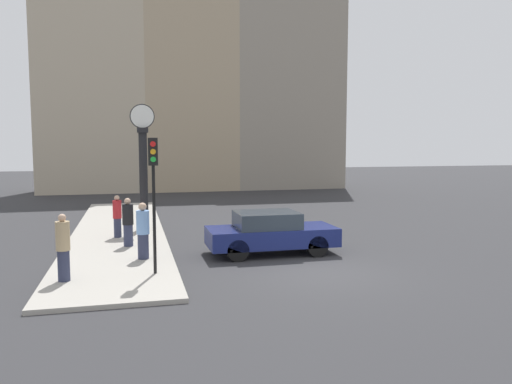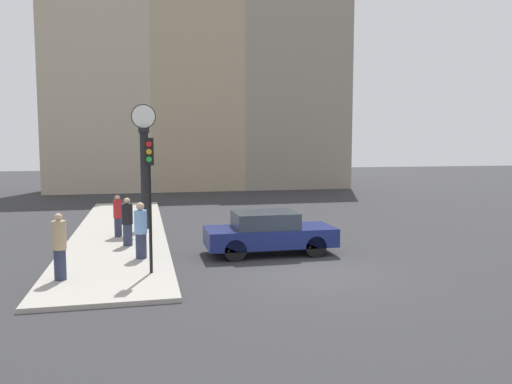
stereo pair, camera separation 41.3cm
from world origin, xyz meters
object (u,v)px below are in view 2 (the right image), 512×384
traffic_light_near (149,177)px  pedestrian_blue_stripe (141,231)px  pedestrian_red_top (118,216)px  pedestrian_tan_coat (59,247)px  sedan_car (269,232)px  street_clock (145,168)px  pedestrian_black_jacket (127,222)px

traffic_light_near → pedestrian_blue_stripe: 2.66m
pedestrian_red_top → pedestrian_tan_coat: (-1.23, -6.09, 0.08)m
sedan_car → pedestrian_blue_stripe: pedestrian_blue_stripe is taller
street_clock → pedestrian_red_top: 2.73m
street_clock → pedestrian_black_jacket: bearing=-100.2°
traffic_light_near → pedestrian_tan_coat: 3.01m
street_clock → pedestrian_blue_stripe: bearing=-91.8°
traffic_light_near → street_clock: 7.68m
sedan_car → pedestrian_tan_coat: size_ratio=2.43×
street_clock → pedestrian_blue_stripe: (-0.18, -5.76, -1.70)m
pedestrian_tan_coat → pedestrian_blue_stripe: bearing=45.2°
pedestrian_blue_stripe → pedestrian_red_top: pedestrian_blue_stripe is taller
pedestrian_blue_stripe → pedestrian_tan_coat: size_ratio=0.99×
sedan_car → street_clock: street_clock is taller
pedestrian_blue_stripe → pedestrian_red_top: bearing=102.6°
traffic_light_near → pedestrian_red_top: size_ratio=2.31×
pedestrian_black_jacket → pedestrian_blue_stripe: bearing=-77.5°
street_clock → pedestrian_red_top: (-1.07, -1.79, -1.77)m
pedestrian_black_jacket → pedestrian_red_top: 1.88m
street_clock → pedestrian_tan_coat: street_clock is taller
pedestrian_tan_coat → street_clock: bearing=73.8°
sedan_car → pedestrian_tan_coat: bearing=-159.7°
pedestrian_black_jacket → pedestrian_blue_stripe: 2.18m
pedestrian_blue_stripe → pedestrian_black_jacket: bearing=102.5°
pedestrian_blue_stripe → pedestrian_tan_coat: bearing=-134.8°
pedestrian_black_jacket → pedestrian_tan_coat: bearing=-111.1°
sedan_car → pedestrian_red_top: size_ratio=2.65×
sedan_car → pedestrian_red_top: pedestrian_red_top is taller
traffic_light_near → pedestrian_black_jacket: traffic_light_near is taller
pedestrian_red_top → pedestrian_tan_coat: size_ratio=0.91×
sedan_car → pedestrian_blue_stripe: (-4.25, -0.22, 0.27)m
sedan_car → pedestrian_blue_stripe: size_ratio=2.44×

